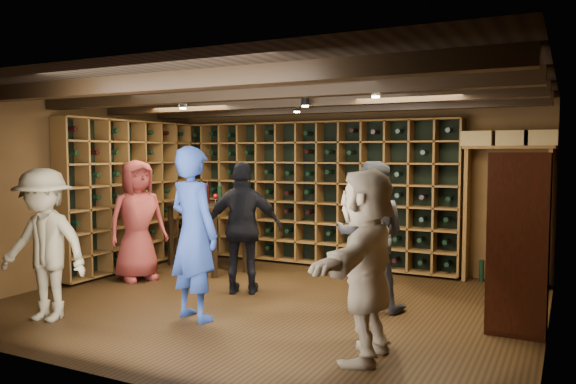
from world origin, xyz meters
The scene contains 13 objects.
ground centered at (0.00, 0.00, 0.00)m, with size 6.00×6.00×0.00m, color black.
room_shell centered at (0.00, 0.05, 2.42)m, with size 6.00×6.00×6.00m.
wine_rack_back centered at (-0.52, 2.33, 1.15)m, with size 4.65×0.30×2.20m.
wine_rack_left centered at (-2.83, 0.82, 1.15)m, with size 0.30×2.65×2.20m.
crate_shelf centered at (2.41, 2.32, 1.57)m, with size 1.20×0.32×2.07m.
display_cabinet centered at (2.71, 0.20, 0.86)m, with size 0.55×0.50×1.75m.
man_blue_shirt centered at (-0.40, -0.89, 0.92)m, with size 0.67×0.44×1.84m, color navy.
man_grey_suit centered at (1.16, 0.32, 0.84)m, with size 0.82×0.64×1.68m, color black.
guest_red_floral centered at (-2.21, 0.26, 0.84)m, with size 0.82×0.53×1.68m, color maroon.
guest_woman_black centered at (-0.50, 0.29, 0.83)m, with size 0.97×0.41×1.66m, color black.
guest_khaki centered at (-1.80, -1.63, 0.81)m, with size 1.04×0.60×1.61m, color #807658.
guest_beige centered at (1.62, -1.19, 0.82)m, with size 1.53×0.49×1.65m, color gray.
tasting_table centered at (-1.79, 1.33, 0.87)m, with size 1.48×1.11×1.28m.
Camera 1 is at (3.15, -5.71, 1.78)m, focal length 35.00 mm.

